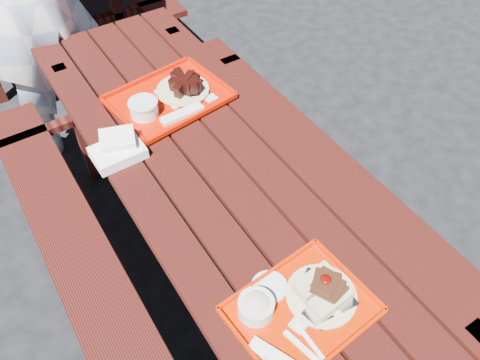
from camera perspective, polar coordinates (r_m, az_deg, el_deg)
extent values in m
plane|color=black|center=(2.38, -1.99, -10.88)|extent=(60.00, 60.00, 0.00)
cube|color=#3B120B|center=(1.71, -11.23, -2.90)|extent=(0.14, 2.40, 0.04)
cube|color=#3B120B|center=(1.75, -6.82, -0.85)|extent=(0.14, 2.40, 0.04)
cube|color=#3B120B|center=(1.79, -2.60, 1.12)|extent=(0.14, 2.40, 0.04)
cube|color=#3B120B|center=(1.84, 1.40, 2.98)|extent=(0.14, 2.40, 0.04)
cube|color=#3B120B|center=(1.91, 5.16, 4.71)|extent=(0.14, 2.40, 0.04)
cube|color=#3B120B|center=(1.93, -17.51, -11.92)|extent=(0.25, 2.40, 0.04)
cube|color=#3B120B|center=(2.64, -22.79, -0.34)|extent=(0.06, 0.06, 0.42)
cube|color=#3B120B|center=(2.26, 10.38, 1.81)|extent=(0.25, 2.40, 0.04)
cube|color=#3B120B|center=(2.19, 24.20, -16.02)|extent=(0.06, 0.06, 0.42)
cube|color=#3B120B|center=(2.89, -0.98, 9.06)|extent=(0.06, 0.06, 0.42)
cube|color=#3B120B|center=(2.64, -18.99, 6.15)|extent=(0.06, 0.06, 0.75)
cube|color=#3B120B|center=(2.77, -7.38, 10.96)|extent=(0.06, 0.06, 0.75)
cube|color=#3B120B|center=(2.65, -13.28, 9.56)|extent=(1.40, 0.06, 0.04)
cube|color=#3B120B|center=(3.72, -10.67, 18.16)|extent=(0.06, 0.06, 0.42)
cube|color=#3B120B|center=(3.36, -24.12, 14.42)|extent=(0.06, 0.06, 0.75)
cube|color=#3B120B|center=(3.46, -14.53, 18.18)|extent=(0.06, 0.06, 0.75)
cube|color=#3B120B|center=(3.37, -19.54, 17.16)|extent=(1.40, 0.06, 0.04)
cube|color=#BF2000|center=(1.44, 7.46, -15.62)|extent=(0.42, 0.33, 0.01)
cube|color=#BF2000|center=(1.48, 3.51, -11.27)|extent=(0.39, 0.04, 0.02)
cube|color=#BF2000|center=(1.40, 11.94, -19.67)|extent=(0.39, 0.04, 0.02)
cube|color=#BF2000|center=(1.51, 13.13, -11.08)|extent=(0.03, 0.30, 0.02)
cube|color=#BF2000|center=(1.37, 1.06, -19.97)|extent=(0.03, 0.30, 0.02)
cylinder|color=#CAB885|center=(1.47, 9.88, -13.68)|extent=(0.21, 0.21, 0.01)
cube|color=#C5B988|center=(1.43, 10.96, -14.19)|extent=(0.14, 0.07, 0.04)
cube|color=#C5B988|center=(1.45, 9.12, -12.15)|extent=(0.14, 0.07, 0.04)
ellipsoid|color=#4D0602|center=(1.37, 10.47, -11.58)|extent=(0.03, 0.03, 0.01)
cylinder|color=silver|center=(1.40, 1.97, -15.19)|extent=(0.11, 0.11, 0.05)
ellipsoid|color=beige|center=(1.39, 1.99, -14.90)|extent=(0.09, 0.09, 0.04)
cylinder|color=silver|center=(1.46, 3.58, -12.85)|extent=(0.11, 0.11, 0.01)
cube|color=white|center=(1.37, 4.77, -20.99)|extent=(0.11, 0.18, 0.01)
cube|color=white|center=(1.39, 7.80, -19.72)|extent=(0.05, 0.14, 0.01)
cube|color=white|center=(1.40, 8.91, -19.33)|extent=(0.01, 0.15, 0.00)
cube|color=silver|center=(1.42, 7.13, -17.07)|extent=(0.06, 0.06, 0.00)
cube|color=#C11300|center=(2.08, -8.61, 9.66)|extent=(0.51, 0.42, 0.01)
cube|color=#C11300|center=(2.20, -11.36, 12.13)|extent=(0.46, 0.07, 0.02)
cube|color=#C11300|center=(1.95, -5.65, 7.57)|extent=(0.46, 0.07, 0.02)
cube|color=#C11300|center=(2.17, -3.52, 12.56)|extent=(0.06, 0.36, 0.02)
cube|color=#C11300|center=(1.99, -14.17, 7.11)|extent=(0.06, 0.36, 0.02)
cube|color=silver|center=(2.10, -7.44, 10.49)|extent=(0.18, 0.18, 0.01)
cylinder|color=tan|center=(2.10, -6.98, 10.89)|extent=(0.23, 0.23, 0.01)
cylinder|color=silver|center=(2.00, -11.63, 8.47)|extent=(0.12, 0.12, 0.06)
cylinder|color=silver|center=(1.97, -11.78, 9.21)|extent=(0.12, 0.12, 0.01)
cube|color=white|center=(1.98, -7.06, 8.02)|extent=(0.19, 0.05, 0.02)
cube|color=silver|center=(2.06, -3.60, 9.94)|extent=(0.06, 0.05, 0.00)
cube|color=white|center=(1.86, -14.66, 3.26)|extent=(0.20, 0.14, 0.04)
cube|color=white|center=(1.85, -14.71, 4.81)|extent=(0.16, 0.14, 0.04)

